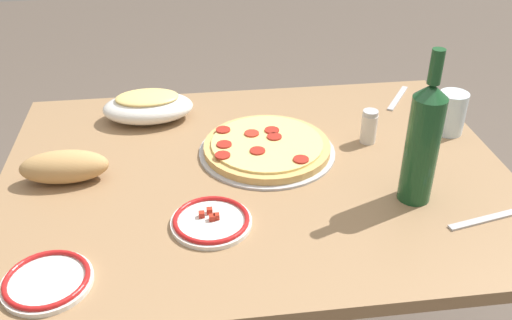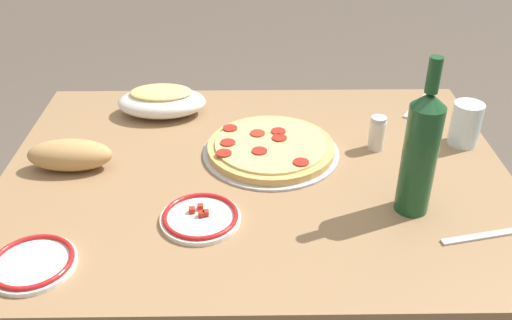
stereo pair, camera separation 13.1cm
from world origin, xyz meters
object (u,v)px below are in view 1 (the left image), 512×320
at_px(baked_pasta_dish, 148,106).
at_px(side_plate_far, 47,281).
at_px(wine_bottle, 423,142).
at_px(pepperoni_pizza, 267,147).
at_px(bread_loaf, 64,167).
at_px(side_plate_near, 211,221).
at_px(spice_shaker, 369,127).
at_px(dining_table, 256,212).
at_px(water_glass, 451,113).

relative_size(baked_pasta_dish, side_plate_far, 1.49).
height_order(wine_bottle, side_plate_far, wine_bottle).
distance_m(pepperoni_pizza, bread_loaf, 0.47).
bearing_deg(wine_bottle, baked_pasta_dish, -37.54).
height_order(baked_pasta_dish, side_plate_near, baked_pasta_dish).
distance_m(side_plate_near, spice_shaker, 0.50).
bearing_deg(side_plate_far, bread_loaf, -87.46).
bearing_deg(spice_shaker, dining_table, 18.34).
relative_size(pepperoni_pizza, side_plate_far, 2.07).
distance_m(pepperoni_pizza, water_glass, 0.49).
relative_size(dining_table, side_plate_far, 7.29).
xyz_separation_m(wine_bottle, spice_shaker, (0.03, -0.25, -0.10)).
relative_size(wine_bottle, side_plate_far, 2.10).
xyz_separation_m(baked_pasta_dish, side_plate_near, (-0.14, 0.48, -0.03)).
distance_m(dining_table, spice_shaker, 0.35).
bearing_deg(spice_shaker, side_plate_far, 30.35).
xyz_separation_m(dining_table, baked_pasta_dish, (0.25, -0.29, 0.16)).
bearing_deg(side_plate_far, spice_shaker, -149.65).
xyz_separation_m(side_plate_near, spice_shaker, (-0.41, -0.29, 0.03)).
distance_m(side_plate_near, side_plate_far, 0.33).
xyz_separation_m(dining_table, wine_bottle, (-0.32, 0.15, 0.26)).
bearing_deg(side_plate_far, dining_table, -142.49).
bearing_deg(dining_table, water_glass, -166.97).
bearing_deg(bread_loaf, water_glass, -173.75).
height_order(wine_bottle, water_glass, wine_bottle).
xyz_separation_m(baked_pasta_dish, spice_shaker, (-0.55, 0.20, 0.00)).
height_order(baked_pasta_dish, wine_bottle, wine_bottle).
bearing_deg(spice_shaker, water_glass, -174.46).
height_order(baked_pasta_dish, water_glass, water_glass).
distance_m(water_glass, side_plate_far, 1.04).
distance_m(wine_bottle, side_plate_near, 0.46).
distance_m(pepperoni_pizza, side_plate_far, 0.60).
height_order(water_glass, side_plate_near, water_glass).
height_order(baked_pasta_dish, side_plate_far, baked_pasta_dish).
xyz_separation_m(wine_bottle, side_plate_far, (0.74, 0.17, -0.13)).
height_order(side_plate_near, bread_loaf, bread_loaf).
relative_size(water_glass, bread_loaf, 0.56).
bearing_deg(spice_shaker, wine_bottle, 96.05).
distance_m(wine_bottle, water_glass, 0.34).
relative_size(wine_bottle, side_plate_near, 2.05).
relative_size(dining_table, water_glass, 10.63).
relative_size(side_plate_near, spice_shaker, 1.91).
xyz_separation_m(dining_table, water_glass, (-0.52, -0.12, 0.17)).
bearing_deg(baked_pasta_dish, wine_bottle, 142.46).
relative_size(dining_table, spice_shaker, 13.53).
height_order(dining_table, pepperoni_pizza, pepperoni_pizza).
distance_m(dining_table, water_glass, 0.56).
distance_m(dining_table, pepperoni_pizza, 0.16).
bearing_deg(side_plate_far, wine_bottle, -167.14).
relative_size(bread_loaf, spice_shaker, 2.25).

